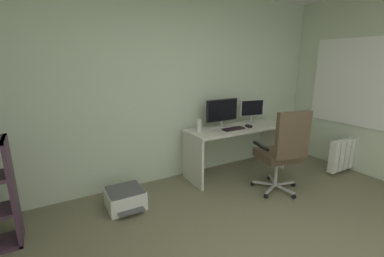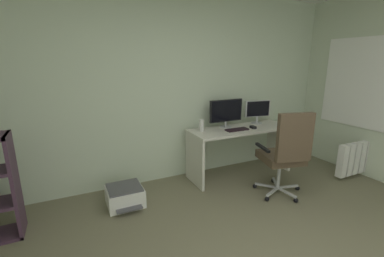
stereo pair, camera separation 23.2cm
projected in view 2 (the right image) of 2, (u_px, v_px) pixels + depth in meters
The scene contains 12 objects.
wall_back at pixel (165, 89), 3.70m from camera, with size 5.49×0.10×2.66m, color beige.
window_pane at pixel (376, 84), 3.74m from camera, with size 0.01×1.54×1.24m, color white.
window_frame at pixel (376, 84), 3.73m from camera, with size 0.02×1.62×1.32m, color white.
desk at pixel (241, 140), 3.97m from camera, with size 1.59×0.56×0.74m.
monitor_main at pixel (226, 112), 3.90m from camera, with size 0.55×0.18×0.42m.
monitor_secondary at pixel (257, 110), 4.15m from camera, with size 0.41×0.18×0.37m.
keyboard at pixel (237, 130), 3.79m from camera, with size 0.34×0.13×0.02m, color black.
computer_mouse at pixel (253, 127), 3.89m from camera, with size 0.06×0.10×0.03m, color black.
desktop_speaker at pixel (201, 125), 3.72m from camera, with size 0.07×0.07×0.17m, color silver.
office_chair at pixel (286, 152), 3.27m from camera, with size 0.63×0.64×1.14m.
printer at pixel (125, 196), 3.20m from camera, with size 0.42×0.48×0.24m.
radiator at pixel (360, 157), 3.97m from camera, with size 0.92×0.10×0.48m.
Camera 2 is at (-1.26, -1.00, 1.71)m, focal length 24.59 mm.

